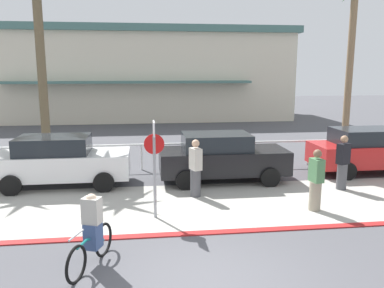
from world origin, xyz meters
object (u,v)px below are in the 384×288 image
pedestrian_2 (196,170)px  car_black_2 (221,157)px  palm_tree_3 (353,24)px  pedestrian_0 (316,183)px  stop_sign_bike_lane (154,156)px  pedestrian_1 (343,165)px  palm_tree_2 (38,8)px  cyclist_teal_0 (92,232)px  car_white_1 (61,161)px  car_red_3 (369,150)px

pedestrian_2 → car_black_2: bearing=55.0°
palm_tree_3 → pedestrian_0: 12.82m
stop_sign_bike_lane → pedestrian_0: stop_sign_bike_lane is taller
pedestrian_1 → car_black_2: bearing=158.2°
stop_sign_bike_lane → palm_tree_2: palm_tree_2 is taller
palm_tree_2 → pedestrian_1: bearing=-26.5°
stop_sign_bike_lane → cyclist_teal_0: bearing=-118.7°
palm_tree_3 → car_white_1: bearing=-154.1°
car_red_3 → car_black_2: bearing=-175.7°
pedestrian_2 → car_red_3: bearing=16.5°
palm_tree_2 → car_black_2: size_ratio=1.87×
car_black_2 → pedestrian_1: pedestrian_1 is taller
stop_sign_bike_lane → cyclist_teal_0: size_ratio=1.49×
stop_sign_bike_lane → pedestrian_0: 4.48m
car_white_1 → car_black_2: same height
palm_tree_2 → car_white_1: palm_tree_2 is taller
stop_sign_bike_lane → car_white_1: size_ratio=0.58×
palm_tree_2 → cyclist_teal_0: 11.23m
car_red_3 → palm_tree_2: bearing=165.3°
stop_sign_bike_lane → car_black_2: bearing=53.2°
palm_tree_2 → palm_tree_3: 15.13m
cyclist_teal_0 → pedestrian_2: bearing=57.1°
palm_tree_2 → pedestrian_0: 12.34m
cyclist_teal_0 → pedestrian_0: (5.71, 2.40, 0.11)m
stop_sign_bike_lane → palm_tree_3: size_ratio=0.31×
palm_tree_2 → car_red_3: 13.93m
palm_tree_2 → stop_sign_bike_lane: bearing=-58.3°
car_black_2 → pedestrian_2: 1.96m
pedestrian_1 → pedestrian_2: pedestrian_1 is taller
stop_sign_bike_lane → palm_tree_2: 9.32m
palm_tree_3 → car_white_1: (-13.57, -6.58, -5.26)m
stop_sign_bike_lane → car_red_3: size_ratio=0.58×
palm_tree_2 → car_white_1: 6.57m
palm_tree_3 → pedestrian_2: size_ratio=4.56×
car_white_1 → pedestrian_0: (7.40, -3.32, -0.07)m
car_white_1 → pedestrian_0: 8.11m
car_black_2 → palm_tree_2: bearing=151.0°
car_black_2 → pedestrian_0: 3.78m
palm_tree_2 → palm_tree_3: bearing=11.4°
stop_sign_bike_lane → palm_tree_3: palm_tree_3 is taller
car_black_2 → car_red_3: same height
pedestrian_0 → car_white_1: bearing=155.9°
car_white_1 → car_red_3: same height
palm_tree_3 → car_red_3: palm_tree_3 is taller
car_black_2 → cyclist_teal_0: bearing=-123.5°
stop_sign_bike_lane → car_white_1: 4.55m
pedestrian_1 → pedestrian_2: size_ratio=1.00×
palm_tree_2 → pedestrian_2: bearing=-43.6°
stop_sign_bike_lane → pedestrian_2: (1.28, 1.61, -0.85)m
cyclist_teal_0 → pedestrian_0: 6.19m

